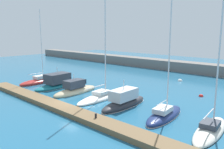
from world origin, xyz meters
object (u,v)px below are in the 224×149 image
Objects in this scene: sailboat_white_fourth at (102,96)px; sailboat_ivory_seventh at (210,130)px; sailboat_red_nearest at (40,81)px; sailboat_navy_sixth at (164,114)px; motorboat_charcoal_fifth at (124,101)px; motorboat_sand_third at (75,90)px; dock_bollard at (96,116)px; motorboat_teal_second at (58,83)px; mooring_buoy_red at (201,96)px; mooring_buoy_white at (180,81)px.

sailboat_ivory_seventh is at bearing -100.36° from sailboat_white_fourth.
sailboat_red_nearest is 0.66× the size of sailboat_white_fourth.
sailboat_red_nearest is 1.05× the size of sailboat_ivory_seventh.
sailboat_red_nearest is at bearing 83.61° from sailboat_navy_sixth.
motorboat_charcoal_fifth is at bearing -94.94° from sailboat_red_nearest.
sailboat_red_nearest is 1.63× the size of motorboat_charcoal_fifth.
sailboat_white_fourth is at bearing -84.55° from motorboat_sand_third.
motorboat_sand_third is 8.87m from motorboat_charcoal_fifth.
dock_bollard is at bearing 138.65° from sailboat_navy_sixth.
motorboat_teal_second is (4.82, 0.38, 0.36)m from sailboat_red_nearest.
sailboat_navy_sixth is 1.11× the size of sailboat_ivory_seventh.
motorboat_charcoal_fifth reaches higher than motorboat_sand_third.
sailboat_red_nearest reaches higher than sailboat_ivory_seventh.
motorboat_charcoal_fifth is at bearing -93.12° from motorboat_sand_third.
motorboat_teal_second is at bearing 82.52° from sailboat_navy_sixth.
sailboat_navy_sixth is at bearing -95.29° from sailboat_red_nearest.
mooring_buoy_red is at bearing 77.85° from dock_bollard.
dock_bollard is (-3.41, -15.82, 0.74)m from mooring_buoy_red.
mooring_buoy_red is at bearing -49.91° from sailboat_white_fourth.
mooring_buoy_white is (-7.14, 17.24, -0.35)m from sailboat_navy_sixth.
sailboat_white_fourth is (14.08, 0.86, -0.07)m from sailboat_red_nearest.
motorboat_teal_second reaches higher than mooring_buoy_white.
sailboat_white_fourth is 14.22m from sailboat_ivory_seventh.
motorboat_teal_second is 0.72× the size of sailboat_ivory_seventh.
motorboat_teal_second is at bearing -91.06° from sailboat_red_nearest.
motorboat_charcoal_fifth is 12.32× the size of mooring_buoy_red.
sailboat_red_nearest is 20.48m from dock_bollard.
motorboat_sand_third is at bearing -112.14° from mooring_buoy_white.
sailboat_red_nearest is at bearing 82.56° from sailboat_ivory_seventh.
mooring_buoy_red is (9.04, 9.44, -0.26)m from sailboat_white_fourth.
mooring_buoy_red is (23.12, 10.29, -0.32)m from sailboat_red_nearest.
sailboat_white_fourth is at bearing -98.29° from mooring_buoy_white.
motorboat_teal_second is 4.66m from motorboat_sand_third.
motorboat_charcoal_fifth reaches higher than motorboat_teal_second.
motorboat_charcoal_fifth is 5.90m from dock_bollard.
motorboat_sand_third reaches higher than mooring_buoy_red.
sailboat_white_fourth is 13.07m from mooring_buoy_red.
motorboat_sand_third is at bearing -143.29° from mooring_buoy_red.
sailboat_white_fourth is 2.45× the size of motorboat_charcoal_fifth.
motorboat_sand_third is 1.01× the size of motorboat_charcoal_fifth.
sailboat_red_nearest is 25.31m from mooring_buoy_red.
sailboat_ivory_seventh is at bearing -63.91° from mooring_buoy_red.
sailboat_ivory_seventh is (23.44, -0.58, -0.46)m from motorboat_teal_second.
motorboat_sand_third is 17.04m from mooring_buoy_red.
sailboat_white_fourth is at bearing 78.91° from sailboat_navy_sixth.
motorboat_teal_second is 0.64× the size of sailboat_navy_sixth.
sailboat_white_fourth is at bearing 78.72° from sailboat_ivory_seventh.
motorboat_charcoal_fifth is 17.12× the size of dock_bollard.
sailboat_red_nearest is at bearing 87.36° from sailboat_white_fourth.
motorboat_teal_second is 1.10× the size of motorboat_sand_third.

